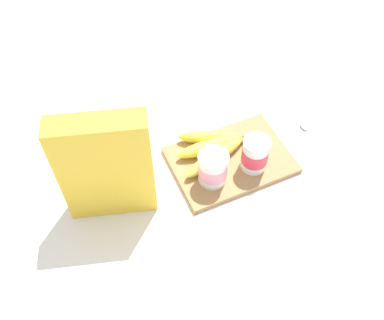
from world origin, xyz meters
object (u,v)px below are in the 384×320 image
yogurt_cup_back (213,168)px  spoon (308,133)px  cereal_box (107,170)px  banana_bunch (212,147)px  cutting_board (231,160)px  yogurt_cup_front (255,154)px

yogurt_cup_back → spoon: (-0.30, -0.04, -0.05)m
spoon → cereal_box: bearing=0.3°
spoon → banana_bunch: bearing=-8.6°
cutting_board → yogurt_cup_back: (0.07, 0.04, 0.05)m
cereal_box → yogurt_cup_front: bearing=-169.4°
yogurt_cup_back → cereal_box: bearing=-8.0°
cereal_box → banana_bunch: cereal_box is taller
spoon → cutting_board: bearing=-0.4°
cutting_board → yogurt_cup_front: yogurt_cup_front is taller
yogurt_cup_front → spoon: 0.20m
yogurt_cup_front → yogurt_cup_back: bearing=-2.9°
yogurt_cup_front → banana_bunch: bearing=-47.9°
yogurt_cup_back → spoon: size_ratio=0.66×
cutting_board → yogurt_cup_back: size_ratio=3.34×
cutting_board → spoon: size_ratio=2.22×
cereal_box → spoon: bearing=-162.6°
cutting_board → spoon: cutting_board is taller
yogurt_cup_back → yogurt_cup_front: bearing=177.1°
yogurt_cup_front → yogurt_cup_back: yogurt_cup_front is taller
cereal_box → yogurt_cup_front: (-0.35, 0.04, -0.08)m
yogurt_cup_back → banana_bunch: yogurt_cup_back is taller
yogurt_cup_front → spoon: size_ratio=0.70×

